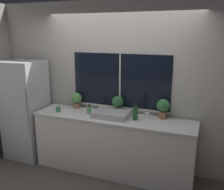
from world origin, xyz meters
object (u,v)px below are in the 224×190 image
Objects in this scene: soap_bottle at (89,110)px; mug_green at (58,109)px; potted_plant_center at (117,103)px; potted_plant_right at (163,107)px; bottle_tall at (135,113)px; sink at (111,114)px; potted_plant_left at (77,99)px; refrigerator at (26,110)px; mug_white at (147,115)px.

soap_bottle is 1.97× the size of mug_green.
potted_plant_center is at bearing 28.11° from soap_bottle.
potted_plant_right reaches higher than bottle_tall.
sink is 0.77m from potted_plant_left.
refrigerator is 2.16m from mug_white.
refrigerator is at bearing -178.69° from bottle_tall.
mug_green is 1.45m from mug_white.
mug_green is 0.94× the size of mug_white.
soap_bottle is at bearing 179.83° from bottle_tall.
potted_plant_right reaches higher than potted_plant_left.
potted_plant_center reaches higher than bottle_tall.
potted_plant_right is at bearing 0.00° from potted_plant_left.
mug_green is at bearing -170.20° from soap_bottle.
potted_plant_right is at bearing 0.00° from potted_plant_center.
sink is at bearing 5.68° from mug_green.
sink is 0.39m from bottle_tall.
soap_bottle is at bearing -151.89° from potted_plant_center.
mug_white is at bearing 8.91° from mug_green.
potted_plant_left is 0.37m from mug_green.
mug_white is at bearing 8.39° from soap_bottle.
sink is at bearing -95.40° from potted_plant_center.
mug_white is at bearing -160.72° from potted_plant_right.
bottle_tall is at bearing -30.70° from potted_plant_center.
potted_plant_left reaches higher than soap_bottle.
refrigerator is 1.62m from sink.
soap_bottle is (-0.40, -0.21, -0.10)m from potted_plant_center.
refrigerator reaches higher than potted_plant_left.
bottle_tall reaches higher than soap_bottle.
potted_plant_left is 1.27m from mug_white.
bottle_tall reaches higher than potted_plant_left.
potted_plant_center is at bearing 84.60° from sink.
potted_plant_left is at bearing 180.00° from potted_plant_right.
potted_plant_right reaches higher than sink.
bottle_tall is at bearing 1.31° from refrigerator.
potted_plant_center reaches higher than soap_bottle.
potted_plant_right is 1.88× the size of soap_bottle.
refrigerator is 2.01m from bottle_tall.
potted_plant_right is at bearing 10.64° from soap_bottle.
potted_plant_right is 3.48× the size of mug_white.
mug_green is at bearing -176.07° from bottle_tall.
refrigerator is 20.02× the size of mug_white.
sink is 0.25m from potted_plant_center.
refrigerator reaches higher than mug_white.
potted_plant_center is 3.41× the size of mug_green.
soap_bottle is 0.76m from bottle_tall.
bottle_tall is 0.21m from mug_white.
potted_plant_center is 1.04× the size of bottle_tall.
bottle_tall is at bearing -149.96° from potted_plant_right.
mug_green is (0.71, -0.04, 0.10)m from refrigerator.
mug_white is (0.53, 0.13, -0.00)m from sink.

